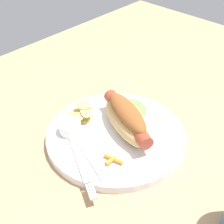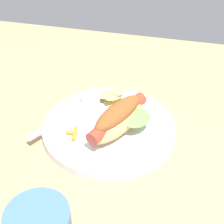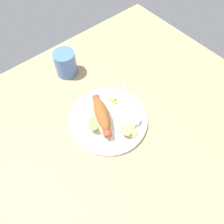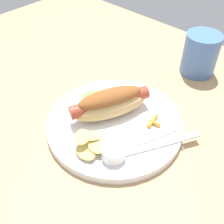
# 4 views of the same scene
# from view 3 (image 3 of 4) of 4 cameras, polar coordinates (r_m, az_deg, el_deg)

# --- Properties ---
(ground_plane) EXTENTS (1.20, 0.90, 0.02)m
(ground_plane) POSITION_cam_3_polar(r_m,az_deg,el_deg) (0.77, -2.82, -4.58)
(ground_plane) COLOR tan
(plate) EXTENTS (0.26, 0.26, 0.02)m
(plate) POSITION_cam_3_polar(r_m,az_deg,el_deg) (0.77, -0.90, -1.98)
(plate) COLOR white
(plate) RESTS_ON ground_plane
(hot_dog) EXTENTS (0.13, 0.16, 0.06)m
(hot_dog) POSITION_cam_3_polar(r_m,az_deg,el_deg) (0.74, -2.65, -0.98)
(hot_dog) COLOR tan
(hot_dog) RESTS_ON plate
(sauce_ramekin) EXTENTS (0.04, 0.04, 0.02)m
(sauce_ramekin) POSITION_cam_3_polar(r_m,az_deg,el_deg) (0.75, 5.62, -2.08)
(sauce_ramekin) COLOR white
(sauce_ramekin) RESTS_ON plate
(fork) EXTENTS (0.09, 0.15, 0.00)m
(fork) POSITION_cam_3_polar(r_m,az_deg,el_deg) (0.80, 4.15, 2.49)
(fork) COLOR silver
(fork) RESTS_ON plate
(knife) EXTENTS (0.06, 0.13, 0.00)m
(knife) POSITION_cam_3_polar(r_m,az_deg,el_deg) (0.79, 3.11, 1.55)
(knife) COLOR silver
(knife) RESTS_ON plate
(chips_pile) EXTENTS (0.07, 0.06, 0.03)m
(chips_pile) POSITION_cam_3_polar(r_m,az_deg,el_deg) (0.73, 3.96, -4.64)
(chips_pile) COLOR #D6BD65
(chips_pile) RESTS_ON plate
(carrot_garnish) EXTENTS (0.02, 0.04, 0.01)m
(carrot_garnish) POSITION_cam_3_polar(r_m,az_deg,el_deg) (0.80, 0.24, 2.95)
(carrot_garnish) COLOR orange
(carrot_garnish) RESTS_ON plate
(drinking_cup) EXTENTS (0.08, 0.08, 0.10)m
(drinking_cup) POSITION_cam_3_polar(r_m,az_deg,el_deg) (0.90, -11.65, 11.91)
(drinking_cup) COLOR #4770B2
(drinking_cup) RESTS_ON ground_plane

